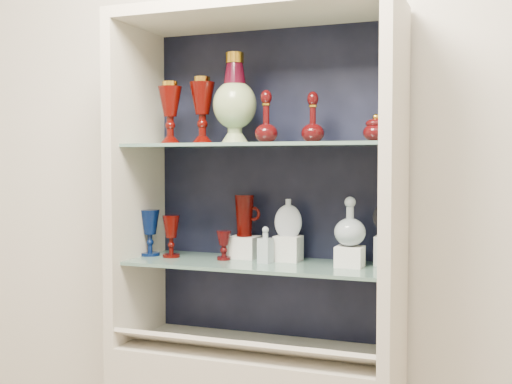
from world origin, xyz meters
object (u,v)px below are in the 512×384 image
at_px(lidded_bowl, 376,128).
at_px(ruby_goblet_tall, 171,236).
at_px(pedestal_lamp_left, 170,113).
at_px(pedestal_lamp_right, 202,111).
at_px(clear_round_decanter, 350,223).
at_px(ruby_pitcher, 244,216).
at_px(cameo_medallion, 387,219).
at_px(ruby_goblet_small, 224,245).
at_px(ruby_decanter_a, 266,113).
at_px(clear_square_bottle, 265,245).
at_px(flat_flask, 288,217).
at_px(ruby_decanter_b, 313,116).
at_px(cobalt_goblet, 150,233).
at_px(enamel_urn, 235,98).

bearing_deg(lidded_bowl, ruby_goblet_tall, -179.58).
bearing_deg(pedestal_lamp_left, ruby_goblet_tall, 115.45).
xyz_separation_m(pedestal_lamp_right, clear_round_decanter, (0.55, -0.01, -0.39)).
distance_m(ruby_goblet_tall, ruby_pitcher, 0.28).
xyz_separation_m(clear_round_decanter, cameo_medallion, (0.11, 0.08, 0.01)).
xyz_separation_m(lidded_bowl, ruby_goblet_small, (-0.55, 0.00, -0.41)).
bearing_deg(clear_round_decanter, ruby_pitcher, 170.95).
xyz_separation_m(pedestal_lamp_left, pedestal_lamp_right, (0.11, 0.04, 0.01)).
xyz_separation_m(ruby_decanter_a, clear_square_bottle, (-0.00, -0.00, -0.46)).
relative_size(pedestal_lamp_right, flat_flask, 1.79).
height_order(ruby_decanter_a, ruby_pitcher, ruby_decanter_a).
xyz_separation_m(ruby_pitcher, flat_flask, (0.17, -0.01, 0.00)).
xyz_separation_m(ruby_decanter_b, clear_round_decanter, (0.14, -0.02, -0.36)).
bearing_deg(ruby_pitcher, ruby_decanter_a, -34.90).
relative_size(ruby_goblet_small, flat_flask, 0.77).
distance_m(ruby_pitcher, clear_round_decanter, 0.42).
bearing_deg(clear_round_decanter, flat_flask, 167.24).
height_order(lidded_bowl, ruby_goblet_tall, lidded_bowl).
relative_size(ruby_decanter_a, cobalt_goblet, 1.20).
height_order(clear_square_bottle, cameo_medallion, cameo_medallion).
bearing_deg(pedestal_lamp_right, ruby_decanter_b, 1.12).
distance_m(ruby_goblet_tall, clear_round_decanter, 0.68).
height_order(cobalt_goblet, clear_round_decanter, clear_round_decanter).
relative_size(ruby_decanter_b, lidded_bowl, 1.98).
xyz_separation_m(ruby_decanter_b, ruby_goblet_tall, (-0.54, -0.03, -0.44)).
distance_m(pedestal_lamp_left, ruby_decanter_a, 0.37).
bearing_deg(cobalt_goblet, pedestal_lamp_left, -15.58).
relative_size(cobalt_goblet, clear_round_decanter, 1.09).
relative_size(ruby_decanter_b, clear_round_decanter, 1.18).
bearing_deg(enamel_urn, lidded_bowl, -0.44).
bearing_deg(ruby_goblet_tall, enamel_urn, 2.13).
xyz_separation_m(ruby_decanter_b, cobalt_goblet, (-0.63, -0.02, -0.43)).
height_order(ruby_decanter_a, cobalt_goblet, ruby_decanter_a).
relative_size(ruby_decanter_b, flat_flask, 1.37).
xyz_separation_m(flat_flask, clear_round_decanter, (0.24, -0.05, -0.01)).
xyz_separation_m(pedestal_lamp_left, ruby_decanter_b, (0.53, 0.05, -0.02)).
bearing_deg(cobalt_goblet, clear_round_decanter, 0.48).
distance_m(pedestal_lamp_right, lidded_bowl, 0.64).
height_order(pedestal_lamp_right, ruby_goblet_tall, pedestal_lamp_right).
xyz_separation_m(ruby_decanter_a, ruby_goblet_small, (-0.17, 0.01, -0.47)).
bearing_deg(cobalt_goblet, ruby_pitcher, 11.36).
distance_m(clear_square_bottle, cameo_medallion, 0.43).
distance_m(pedestal_lamp_right, clear_square_bottle, 0.54).
xyz_separation_m(ruby_decanter_a, clear_round_decanter, (0.29, 0.02, -0.37)).
bearing_deg(ruby_pitcher, enamel_urn, -94.50).
relative_size(cobalt_goblet, flat_flask, 1.27).
bearing_deg(pedestal_lamp_left, enamel_urn, 6.61).
bearing_deg(cobalt_goblet, ruby_decanter_b, 2.02).
bearing_deg(ruby_decanter_a, ruby_goblet_tall, 179.58).
bearing_deg(clear_square_bottle, flat_flask, 50.39).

